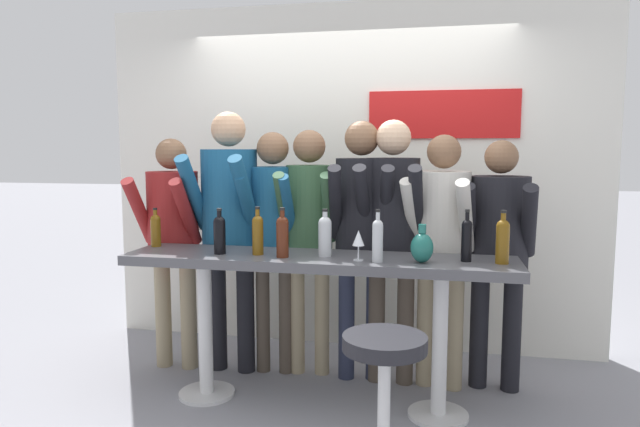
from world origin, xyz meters
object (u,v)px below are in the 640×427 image
object	(u,v)px
person_center_left	(273,223)
decorative_vase	(422,247)
tasting_table	(318,282)
wine_bottle_0	(156,229)
person_far_right	(442,233)
wine_bottle_1	(258,233)
wine_bottle_5	(503,239)
wine_bottle_3	(467,238)
person_center	(309,223)
person_rightmost	(499,238)
bar_stool	(384,385)
wine_bottle_2	(282,234)
person_right	(392,222)
wine_bottle_6	(220,233)
person_center_right	(361,220)
wine_bottle_4	(325,234)
wine_bottle_7	(378,238)
wine_glass_0	(358,239)
person_left	(229,213)
person_far_left	(173,228)

from	to	relation	value
person_center_left	decorative_vase	xyz separation A→B (m)	(1.04, -0.54, -0.04)
tasting_table	wine_bottle_0	world-z (taller)	wine_bottle_0
person_far_right	wine_bottle_1	size ratio (longest dim) A/B	5.70
wine_bottle_5	wine_bottle_3	bearing A→B (deg)	173.51
person_center	person_rightmost	xyz separation A→B (m)	(1.26, -0.00, -0.07)
wine_bottle_1	person_center_left	bearing A→B (deg)	95.75
bar_stool	wine_bottle_2	world-z (taller)	wine_bottle_2
person_far_right	bar_stool	bearing A→B (deg)	-91.61
person_right	wine_bottle_5	world-z (taller)	person_right
wine_bottle_3	wine_bottle_6	distance (m)	1.48
wine_bottle_0	wine_bottle_6	distance (m)	0.54
person_center_right	wine_bottle_4	size ratio (longest dim) A/B	6.20
wine_bottle_7	person_rightmost	bearing A→B (deg)	39.66
tasting_table	wine_bottle_3	size ratio (longest dim) A/B	7.89
person_center_right	wine_bottle_6	size ratio (longest dim) A/B	6.29
decorative_vase	bar_stool	bearing A→B (deg)	-102.29
tasting_table	wine_bottle_3	xyz separation A→B (m)	(0.87, 0.01, 0.30)
wine_bottle_2	wine_bottle_7	xyz separation A→B (m)	(0.57, -0.03, -0.00)
wine_bottle_3	decorative_vase	distance (m)	0.27
bar_stool	wine_bottle_0	size ratio (longest dim) A/B	2.82
wine_bottle_2	wine_bottle_6	bearing A→B (deg)	176.15
tasting_table	person_rightmost	bearing A→B (deg)	23.95
wine_bottle_4	wine_bottle_0	bearing A→B (deg)	174.62
bar_stool	wine_bottle_2	distance (m)	1.12
wine_bottle_3	decorative_vase	xyz separation A→B (m)	(-0.25, -0.09, -0.05)
person_rightmost	wine_bottle_4	distance (m)	1.16
wine_glass_0	person_center_right	bearing A→B (deg)	96.22
wine_bottle_5	decorative_vase	bearing A→B (deg)	-171.86
wine_bottle_5	wine_bottle_4	bearing A→B (deg)	179.36
person_right	decorative_vase	distance (m)	0.57
person_right	wine_bottle_4	world-z (taller)	person_right
wine_bottle_2	wine_bottle_4	xyz separation A→B (m)	(0.24, 0.08, -0.00)
wine_bottle_0	wine_bottle_1	size ratio (longest dim) A/B	0.87
wine_bottle_4	wine_glass_0	world-z (taller)	wine_bottle_4
bar_stool	person_left	world-z (taller)	person_left
person_center_left	wine_glass_0	size ratio (longest dim) A/B	9.64
tasting_table	wine_bottle_0	size ratio (longest dim) A/B	9.24
bar_stool	person_center	distance (m)	1.51
person_far_left	tasting_table	bearing A→B (deg)	-19.96
person_center_left	wine_bottle_4	world-z (taller)	person_center_left
wine_bottle_5	wine_bottle_7	bearing A→B (deg)	-171.97
person_left	tasting_table	bearing A→B (deg)	-28.43
wine_bottle_1	wine_bottle_6	distance (m)	0.24
person_center_right	person_far_right	size ratio (longest dim) A/B	1.06
wine_bottle_6	decorative_vase	bearing A→B (deg)	-0.85
wine_bottle_5	person_rightmost	bearing A→B (deg)	86.77
person_center_right	tasting_table	bearing A→B (deg)	-120.35
bar_stool	decorative_vase	xyz separation A→B (m)	(0.14, 0.66, 0.55)
wine_glass_0	wine_bottle_4	bearing A→B (deg)	158.30
person_far_left	wine_bottle_5	size ratio (longest dim) A/B	5.49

